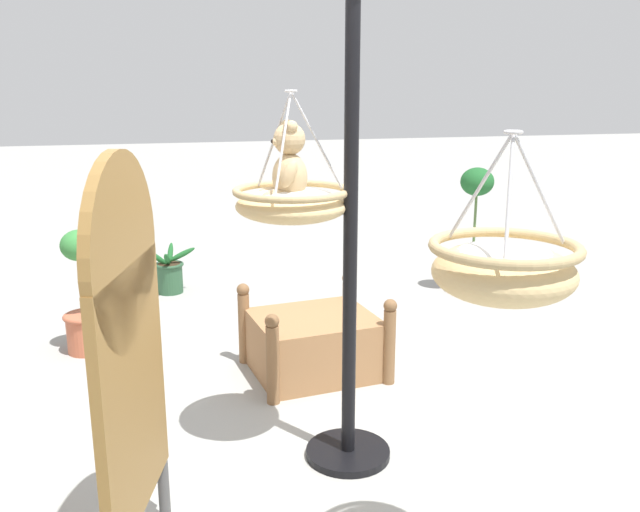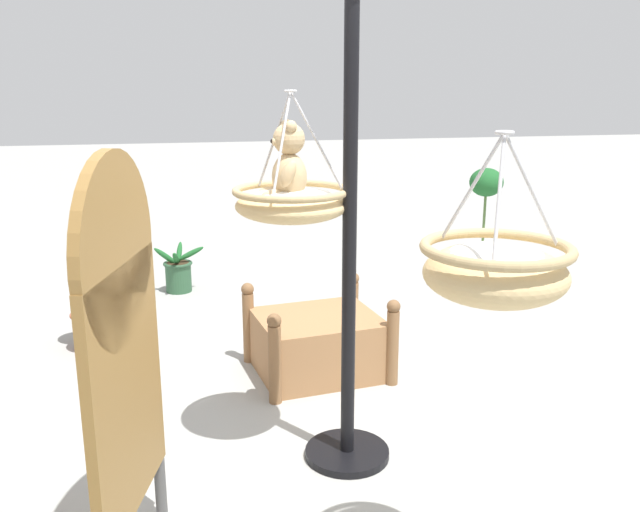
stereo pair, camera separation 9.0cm
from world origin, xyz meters
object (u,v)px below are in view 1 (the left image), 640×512
at_px(display_sign_board, 129,341).
at_px(display_pole_central, 349,329).
at_px(potted_plant_conical_shrub, 170,273).
at_px(hanging_basket_with_teddy, 292,202).
at_px(potted_plant_flowering_red, 84,301).
at_px(teddy_bear, 287,167).
at_px(hanging_basket_left_high, 504,268).
at_px(wooden_planter_box, 314,341).
at_px(potted_plant_bushy_green, 474,236).

bearing_deg(display_sign_board, display_pole_central, -58.68).
relative_size(potted_plant_conical_shrub, display_sign_board, 0.28).
bearing_deg(hanging_basket_with_teddy, potted_plant_conical_shrub, 10.12).
relative_size(display_pole_central, potted_plant_flowering_red, 2.55).
distance_m(teddy_bear, potted_plant_conical_shrub, 3.32).
bearing_deg(hanging_basket_with_teddy, hanging_basket_left_high, -159.91).
bearing_deg(hanging_basket_left_high, hanging_basket_with_teddy, 20.09).
bearing_deg(potted_plant_flowering_red, hanging_basket_left_high, -150.99).
xyz_separation_m(teddy_bear, potted_plant_flowering_red, (1.69, 1.15, -1.12)).
xyz_separation_m(display_pole_central, display_sign_board, (-0.63, 1.03, 0.28)).
distance_m(hanging_basket_with_teddy, wooden_planter_box, 1.48).
relative_size(display_pole_central, wooden_planter_box, 2.45).
bearing_deg(teddy_bear, potted_plant_conical_shrub, 9.73).
distance_m(hanging_basket_with_teddy, potted_plant_flowering_red, 2.27).
relative_size(potted_plant_flowering_red, potted_plant_conical_shrub, 1.90).
xyz_separation_m(hanging_basket_left_high, potted_plant_flowering_red, (2.93, 1.62, -0.92)).
height_order(wooden_planter_box, potted_plant_flowering_red, potted_plant_flowering_red).
relative_size(wooden_planter_box, potted_plant_flowering_red, 1.04).
height_order(hanging_basket_with_teddy, hanging_basket_left_high, hanging_basket_with_teddy).
xyz_separation_m(display_pole_central, hanging_basket_with_teddy, (0.15, 0.25, 0.63)).
relative_size(hanging_basket_with_teddy, wooden_planter_box, 0.67).
distance_m(hanging_basket_with_teddy, hanging_basket_left_high, 1.31).
bearing_deg(potted_plant_conical_shrub, hanging_basket_with_teddy, -169.88).
bearing_deg(display_sign_board, potted_plant_conical_shrub, -3.70).
distance_m(potted_plant_flowering_red, potted_plant_conical_shrub, 1.46).
relative_size(hanging_basket_left_high, potted_plant_flowering_red, 0.62).
bearing_deg(potted_plant_flowering_red, potted_plant_bushy_green, -79.99).
distance_m(wooden_planter_box, potted_plant_bushy_green, 2.33).
bearing_deg(teddy_bear, display_sign_board, 135.67).
height_order(hanging_basket_with_teddy, teddy_bear, hanging_basket_with_teddy).
xyz_separation_m(teddy_bear, wooden_planter_box, (0.92, -0.36, -1.28)).
distance_m(wooden_planter_box, potted_plant_conical_shrub, 2.25).
bearing_deg(potted_plant_bushy_green, potted_plant_flowering_red, 100.01).
bearing_deg(display_sign_board, hanging_basket_with_teddy, -45.10).
height_order(display_pole_central, hanging_basket_with_teddy, display_pole_central).
distance_m(display_pole_central, potted_plant_flowering_red, 2.35).
bearing_deg(display_sign_board, wooden_planter_box, -33.35).
bearing_deg(display_pole_central, potted_plant_bushy_green, -38.66).
bearing_deg(potted_plant_flowering_red, display_sign_board, -170.95).
bearing_deg(teddy_bear, potted_plant_bushy_green, -44.14).
relative_size(hanging_basket_left_high, display_sign_board, 0.34).
bearing_deg(potted_plant_bushy_green, wooden_planter_box, 126.31).
distance_m(teddy_bear, potted_plant_bushy_green, 3.33).
height_order(display_pole_central, potted_plant_conical_shrub, display_pole_central).
xyz_separation_m(display_pole_central, teddy_bear, (0.15, 0.27, 0.80)).
height_order(potted_plant_conical_shrub, display_sign_board, display_sign_board).
height_order(wooden_planter_box, potted_plant_conical_shrub, wooden_planter_box).
relative_size(hanging_basket_with_teddy, teddy_bear, 1.60).
xyz_separation_m(teddy_bear, hanging_basket_left_high, (-1.23, -0.47, -0.20)).
relative_size(hanging_basket_with_teddy, hanging_basket_left_high, 1.11).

